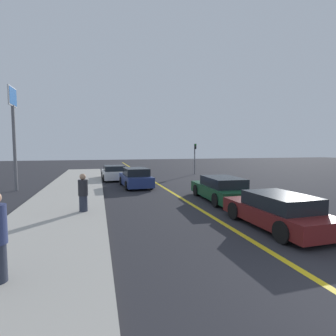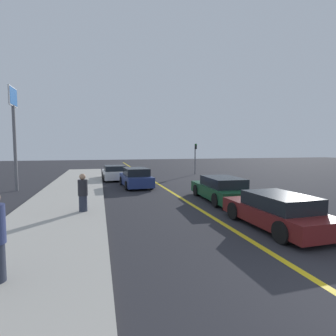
{
  "view_description": "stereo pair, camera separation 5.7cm",
  "coord_description": "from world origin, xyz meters",
  "px_view_note": "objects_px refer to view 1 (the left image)",
  "views": [
    {
      "loc": [
        -4.5,
        -2.79,
        2.84
      ],
      "look_at": [
        -0.6,
        11.76,
        1.67
      ],
      "focal_mm": 28.0,
      "sensor_mm": 36.0,
      "label": 1
    },
    {
      "loc": [
        -4.44,
        -2.81,
        2.84
      ],
      "look_at": [
        -0.6,
        11.76,
        1.67
      ],
      "focal_mm": 28.0,
      "sensor_mm": 36.0,
      "label": 2
    }
  ],
  "objects_px": {
    "car_near_right_lane": "(277,211)",
    "car_ahead_center": "(221,189)",
    "car_far_distant": "(136,178)",
    "roadside_sign": "(13,117)",
    "car_parked_left_lot": "(114,173)",
    "pedestrian_mid_group": "(83,193)",
    "traffic_light": "(195,155)"
  },
  "relations": [
    {
      "from": "car_parked_left_lot",
      "to": "pedestrian_mid_group",
      "type": "relative_size",
      "value": 2.52
    },
    {
      "from": "car_near_right_lane",
      "to": "car_ahead_center",
      "type": "bearing_deg",
      "value": 85.06
    },
    {
      "from": "car_far_distant",
      "to": "roadside_sign",
      "type": "bearing_deg",
      "value": 175.05
    },
    {
      "from": "car_ahead_center",
      "to": "car_parked_left_lot",
      "type": "height_order",
      "value": "same"
    },
    {
      "from": "pedestrian_mid_group",
      "to": "roadside_sign",
      "type": "xyz_separation_m",
      "value": [
        -4.58,
        7.5,
        3.88
      ]
    },
    {
      "from": "car_near_right_lane",
      "to": "car_ahead_center",
      "type": "height_order",
      "value": "car_ahead_center"
    },
    {
      "from": "car_far_distant",
      "to": "car_parked_left_lot",
      "type": "xyz_separation_m",
      "value": [
        -1.28,
        4.61,
        -0.04
      ]
    },
    {
      "from": "traffic_light",
      "to": "car_ahead_center",
      "type": "bearing_deg",
      "value": -104.87
    },
    {
      "from": "car_near_right_lane",
      "to": "pedestrian_mid_group",
      "type": "relative_size",
      "value": 2.76
    },
    {
      "from": "pedestrian_mid_group",
      "to": "car_far_distant",
      "type": "bearing_deg",
      "value": 65.86
    },
    {
      "from": "car_near_right_lane",
      "to": "car_parked_left_lot",
      "type": "xyz_separation_m",
      "value": [
        -4.75,
        15.57,
        0.02
      ]
    },
    {
      "from": "car_far_distant",
      "to": "pedestrian_mid_group",
      "type": "height_order",
      "value": "pedestrian_mid_group"
    },
    {
      "from": "car_ahead_center",
      "to": "traffic_light",
      "type": "xyz_separation_m",
      "value": [
        3.51,
        13.24,
        1.41
      ]
    },
    {
      "from": "car_parked_left_lot",
      "to": "pedestrian_mid_group",
      "type": "distance_m",
      "value": 12.0
    },
    {
      "from": "traffic_light",
      "to": "roadside_sign",
      "type": "distance_m",
      "value": 16.85
    },
    {
      "from": "car_far_distant",
      "to": "pedestrian_mid_group",
      "type": "relative_size",
      "value": 2.72
    },
    {
      "from": "car_near_right_lane",
      "to": "car_far_distant",
      "type": "xyz_separation_m",
      "value": [
        -3.47,
        10.96,
        0.06
      ]
    },
    {
      "from": "car_far_distant",
      "to": "pedestrian_mid_group",
      "type": "xyz_separation_m",
      "value": [
        -3.24,
        -7.23,
        0.27
      ]
    },
    {
      "from": "car_far_distant",
      "to": "car_parked_left_lot",
      "type": "bearing_deg",
      "value": 102.58
    },
    {
      "from": "car_near_right_lane",
      "to": "car_far_distant",
      "type": "relative_size",
      "value": 1.01
    },
    {
      "from": "car_parked_left_lot",
      "to": "traffic_light",
      "type": "height_order",
      "value": "traffic_light"
    },
    {
      "from": "car_far_distant",
      "to": "traffic_light",
      "type": "bearing_deg",
      "value": 41.82
    },
    {
      "from": "car_far_distant",
      "to": "car_ahead_center",
      "type": "bearing_deg",
      "value": -60.84
    },
    {
      "from": "car_near_right_lane",
      "to": "car_parked_left_lot",
      "type": "bearing_deg",
      "value": 105.52
    },
    {
      "from": "car_near_right_lane",
      "to": "traffic_light",
      "type": "height_order",
      "value": "traffic_light"
    },
    {
      "from": "car_ahead_center",
      "to": "traffic_light",
      "type": "distance_m",
      "value": 13.77
    },
    {
      "from": "car_near_right_lane",
      "to": "pedestrian_mid_group",
      "type": "height_order",
      "value": "pedestrian_mid_group"
    },
    {
      "from": "roadside_sign",
      "to": "car_near_right_lane",
      "type": "bearing_deg",
      "value": -44.88
    },
    {
      "from": "roadside_sign",
      "to": "car_far_distant",
      "type": "bearing_deg",
      "value": -2.04
    },
    {
      "from": "car_ahead_center",
      "to": "car_near_right_lane",
      "type": "bearing_deg",
      "value": -90.77
    },
    {
      "from": "car_near_right_lane",
      "to": "car_ahead_center",
      "type": "xyz_separation_m",
      "value": [
        0.3,
        4.94,
        0.02
      ]
    },
    {
      "from": "pedestrian_mid_group",
      "to": "traffic_light",
      "type": "xyz_separation_m",
      "value": [
        10.52,
        14.44,
        1.11
      ]
    }
  ]
}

